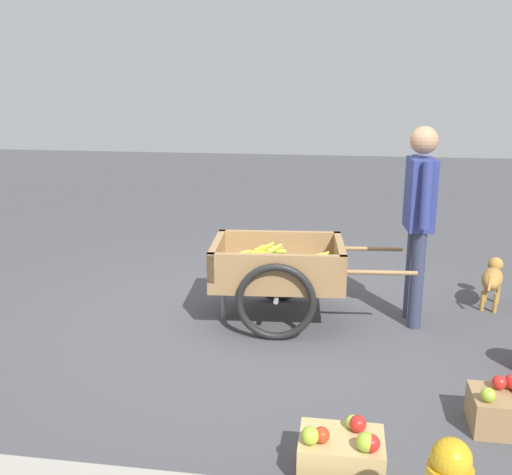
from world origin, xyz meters
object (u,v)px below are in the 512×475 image
at_px(mixed_fruit_crate, 509,410).
at_px(fruit_cart, 278,271).
at_px(vendor_person, 419,208).
at_px(dog, 493,277).
at_px(apple_crate, 342,453).

bearing_deg(mixed_fruit_crate, fruit_cart, -43.63).
bearing_deg(mixed_fruit_crate, vendor_person, -75.59).
bearing_deg(fruit_cart, vendor_person, -175.16).
distance_m(dog, mixed_fruit_crate, 2.11).
distance_m(vendor_person, dog, 1.17).
xyz_separation_m(fruit_cart, mixed_fruit_crate, (-1.54, 1.47, -0.31)).
xyz_separation_m(vendor_person, apple_crate, (0.56, 2.15, -0.87)).
height_order(vendor_person, apple_crate, vendor_person).
xyz_separation_m(dog, mixed_fruit_crate, (0.35, 2.08, -0.15)).
bearing_deg(apple_crate, dog, -116.38).
distance_m(fruit_cart, mixed_fruit_crate, 2.16).
bearing_deg(dog, mixed_fruit_crate, 80.37).
distance_m(fruit_cart, apple_crate, 2.16).
bearing_deg(dog, fruit_cart, 17.75).
height_order(vendor_person, dog, vendor_person).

